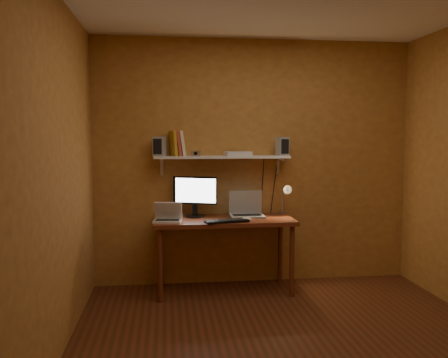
{
  "coord_description": "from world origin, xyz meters",
  "views": [
    {
      "loc": [
        -0.94,
        -3.4,
        1.57
      ],
      "look_at": [
        -0.38,
        1.18,
        1.16
      ],
      "focal_mm": 38.0,
      "sensor_mm": 36.0,
      "label": 1
    }
  ],
  "objects": [
    {
      "name": "router",
      "position": [
        -0.2,
        1.48,
        1.4
      ],
      "size": [
        0.29,
        0.21,
        0.04
      ],
      "primitive_type": "cube",
      "rotation": [
        0.0,
        0.0,
        0.13
      ],
      "color": "silver",
      "rests_on": "wall_shelf"
    },
    {
      "name": "speaker_right",
      "position": [
        0.27,
        1.47,
        1.47
      ],
      "size": [
        0.13,
        0.13,
        0.19
      ],
      "primitive_type": "cube",
      "rotation": [
        0.0,
        0.0,
        0.28
      ],
      "color": "#979B9F",
      "rests_on": "wall_shelf"
    },
    {
      "name": "laptop",
      "position": [
        -0.12,
        1.4,
        0.82
      ],
      "size": [
        0.35,
        0.25,
        0.26
      ],
      "rotation": [
        0.0,
        0.0,
        -0.0
      ],
      "color": "#979B9F",
      "rests_on": "desk"
    },
    {
      "name": "room",
      "position": [
        0.0,
        0.0,
        1.3
      ],
      "size": [
        3.44,
        3.24,
        2.64
      ],
      "color": "#5E2918",
      "rests_on": "ground"
    },
    {
      "name": "wall_shelf",
      "position": [
        -0.37,
        1.47,
        1.36
      ],
      "size": [
        1.4,
        0.25,
        0.21
      ],
      "color": "silver",
      "rests_on": "room"
    },
    {
      "name": "shelf_camera",
      "position": [
        -0.64,
        1.42,
        1.4
      ],
      "size": [
        0.1,
        0.06,
        0.06
      ],
      "color": "silver",
      "rests_on": "wall_shelf"
    },
    {
      "name": "keyboard",
      "position": [
        -0.37,
        1.07,
        0.76
      ],
      "size": [
        0.44,
        0.22,
        0.02
      ],
      "primitive_type": "cube",
      "rotation": [
        0.0,
        0.0,
        0.21
      ],
      "color": "black",
      "rests_on": "desk"
    },
    {
      "name": "monitor",
      "position": [
        -0.65,
        1.42,
        0.98
      ],
      "size": [
        0.44,
        0.25,
        0.42
      ],
      "rotation": [
        0.0,
        0.0,
        -0.34
      ],
      "color": "black",
      "rests_on": "desk"
    },
    {
      "name": "desk",
      "position": [
        -0.37,
        1.28,
        0.66
      ],
      "size": [
        1.4,
        0.6,
        0.75
      ],
      "color": "brown",
      "rests_on": "ground"
    },
    {
      "name": "speaker_left",
      "position": [
        -1.01,
        1.46,
        1.47
      ],
      "size": [
        0.14,
        0.14,
        0.2
      ],
      "primitive_type": "cube",
      "rotation": [
        0.0,
        0.0,
        -0.35
      ],
      "color": "#979B9F",
      "rests_on": "wall_shelf"
    },
    {
      "name": "mouse",
      "position": [
        -0.16,
        1.13,
        0.77
      ],
      "size": [
        0.1,
        0.06,
        0.03
      ],
      "primitive_type": "ellipsoid",
      "rotation": [
        0.0,
        0.0,
        -0.01
      ],
      "color": "silver",
      "rests_on": "desk"
    },
    {
      "name": "netbook",
      "position": [
        -0.93,
        1.17,
        0.8
      ],
      "size": [
        0.29,
        0.23,
        0.19
      ],
      "rotation": [
        0.0,
        0.0,
        -0.16
      ],
      "color": "silver",
      "rests_on": "desk"
    },
    {
      "name": "books",
      "position": [
        -0.83,
        1.48,
        1.5
      ],
      "size": [
        0.18,
        0.19,
        0.26
      ],
      "color": "#BE8B20",
      "rests_on": "wall_shelf"
    },
    {
      "name": "desk_lamp",
      "position": [
        0.29,
        1.41,
        0.96
      ],
      "size": [
        0.09,
        0.23,
        0.38
      ],
      "color": "silver",
      "rests_on": "desk"
    }
  ]
}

